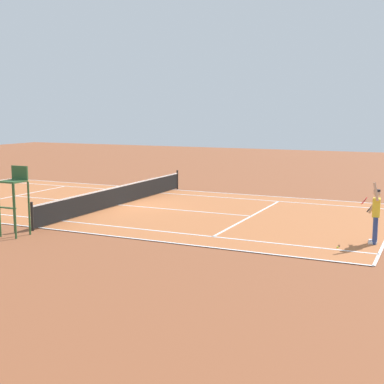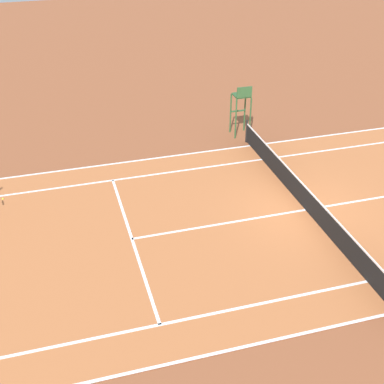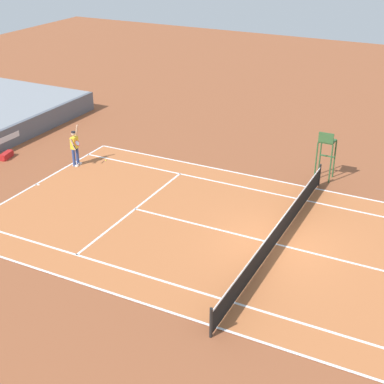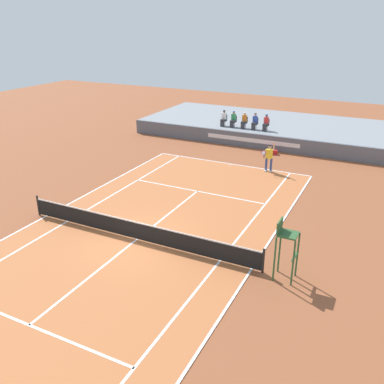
{
  "view_description": "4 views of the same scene",
  "coord_description": "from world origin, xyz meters",
  "px_view_note": "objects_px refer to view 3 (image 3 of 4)",
  "views": [
    {
      "loc": [
        20.94,
        13.44,
        4.31
      ],
      "look_at": [
        0.81,
        4.06,
        1.0
      ],
      "focal_mm": 50.34,
      "sensor_mm": 36.0,
      "label": 1
    },
    {
      "loc": [
        -14.51,
        8.5,
        10.68
      ],
      "look_at": [
        0.81,
        4.06,
        1.0
      ],
      "focal_mm": 49.99,
      "sensor_mm": 36.0,
      "label": 2
    },
    {
      "loc": [
        -18.12,
        -5.54,
        11.48
      ],
      "look_at": [
        0.81,
        4.06,
        1.0
      ],
      "focal_mm": 52.95,
      "sensor_mm": 36.0,
      "label": 3
    },
    {
      "loc": [
        9.62,
        -13.79,
        9.33
      ],
      "look_at": [
        0.81,
        4.06,
        1.0
      ],
      "focal_mm": 38.84,
      "sensor_mm": 36.0,
      "label": 4
    }
  ],
  "objects_px": {
    "tennis_player": "(75,147)",
    "tennis_ball": "(106,160)",
    "equipment_bag": "(7,155)",
    "umpire_chair": "(326,149)"
  },
  "relations": [
    {
      "from": "tennis_player",
      "to": "tennis_ball",
      "type": "bearing_deg",
      "value": -40.45
    },
    {
      "from": "umpire_chair",
      "to": "equipment_bag",
      "type": "relative_size",
      "value": 2.58
    },
    {
      "from": "tennis_ball",
      "to": "equipment_bag",
      "type": "distance_m",
      "value": 5.22
    },
    {
      "from": "equipment_bag",
      "to": "umpire_chair",
      "type": "bearing_deg",
      "value": -72.23
    },
    {
      "from": "umpire_chair",
      "to": "equipment_bag",
      "type": "xyz_separation_m",
      "value": [
        -4.94,
        15.4,
        -1.4
      ]
    },
    {
      "from": "tennis_ball",
      "to": "umpire_chair",
      "type": "height_order",
      "value": "umpire_chair"
    },
    {
      "from": "tennis_ball",
      "to": "umpire_chair",
      "type": "relative_size",
      "value": 0.03
    },
    {
      "from": "tennis_player",
      "to": "umpire_chair",
      "type": "height_order",
      "value": "umpire_chair"
    },
    {
      "from": "tennis_player",
      "to": "tennis_ball",
      "type": "xyz_separation_m",
      "value": [
        1.15,
        -0.98,
        -0.96
      ]
    },
    {
      "from": "tennis_player",
      "to": "tennis_ball",
      "type": "distance_m",
      "value": 1.79
    }
  ]
}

